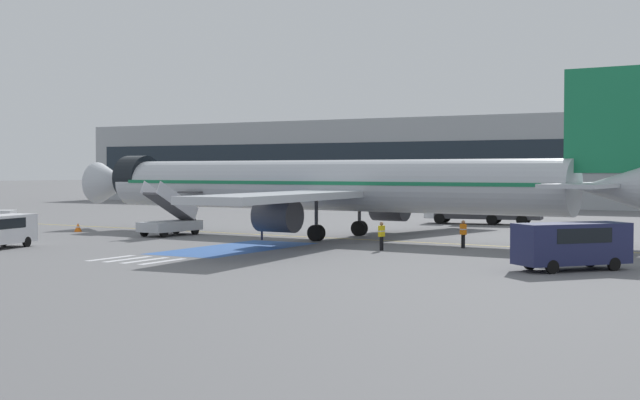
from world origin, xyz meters
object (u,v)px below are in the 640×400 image
(fuel_tanker, at_px, (485,204))
(ground_crew_0, at_px, (382,234))
(service_van_1, at_px, (572,242))
(airliner, at_px, (327,186))
(traffic_cone_0, at_px, (78,227))
(terminal_building, at_px, (459,162))
(ground_crew_1, at_px, (463,232))
(boarding_stairs_forward, at_px, (171,222))
(ground_crew_2, at_px, (262,226))

(fuel_tanker, distance_m, ground_crew_0, 28.30)
(service_van_1, bearing_deg, airliner, 8.87)
(ground_crew_0, xyz_separation_m, traffic_cone_0, (-27.54, 3.15, -0.64))
(traffic_cone_0, height_order, terminal_building, terminal_building)
(ground_crew_1, bearing_deg, fuel_tanker, -40.09)
(airliner, distance_m, fuel_tanker, 21.52)
(airliner, height_order, service_van_1, airliner)
(ground_crew_1, bearing_deg, ground_crew_0, 80.47)
(boarding_stairs_forward, xyz_separation_m, ground_crew_1, (22.32, 0.45, -0.01))
(terminal_building, bearing_deg, ground_crew_2, -81.23)
(airliner, bearing_deg, ground_crew_0, -129.53)
(boarding_stairs_forward, height_order, fuel_tanker, boarding_stairs_forward)
(airliner, relative_size, traffic_cone_0, 68.36)
(traffic_cone_0, bearing_deg, terminal_building, 83.85)
(airliner, bearing_deg, fuel_tanker, -8.47)
(fuel_tanker, xyz_separation_m, ground_crew_1, (6.95, -24.22, -0.78))
(boarding_stairs_forward, bearing_deg, ground_crew_1, 4.48)
(ground_crew_1, bearing_deg, ground_crew_2, 36.19)
(fuel_tanker, relative_size, ground_crew_1, 6.11)
(fuel_tanker, distance_m, ground_crew_1, 25.21)
(fuel_tanker, bearing_deg, traffic_cone_0, 126.79)
(ground_crew_2, relative_size, traffic_cone_0, 2.48)
(airliner, bearing_deg, terminal_building, 15.34)
(airliner, xyz_separation_m, boarding_stairs_forward, (-10.99, -3.69, -2.69))
(boarding_stairs_forward, bearing_deg, terminal_building, 95.04)
(fuel_tanker, bearing_deg, airliner, 159.17)
(ground_crew_0, bearing_deg, ground_crew_2, -100.08)
(ground_crew_0, distance_m, terminal_building, 71.04)
(ground_crew_0, bearing_deg, ground_crew_1, 143.76)
(boarding_stairs_forward, height_order, traffic_cone_0, boarding_stairs_forward)
(service_van_1, bearing_deg, ground_crew_1, -5.54)
(service_van_1, height_order, terminal_building, terminal_building)
(traffic_cone_0, xyz_separation_m, terminal_building, (6.97, 64.67, 5.61))
(ground_crew_2, bearing_deg, ground_crew_0, -141.29)
(ground_crew_1, bearing_deg, traffic_cone_0, 35.23)
(boarding_stairs_forward, relative_size, ground_crew_1, 3.12)
(service_van_1, bearing_deg, boarding_stairs_forward, 24.83)
(ground_crew_1, xyz_separation_m, terminal_building, (-24.24, 63.95, 4.96))
(ground_crew_1, bearing_deg, service_van_1, 168.23)
(fuel_tanker, bearing_deg, service_van_1, -163.71)
(traffic_cone_0, bearing_deg, boarding_stairs_forward, 1.80)
(ground_crew_0, bearing_deg, service_van_1, 74.97)
(ground_crew_1, relative_size, terminal_building, 0.01)
(boarding_stairs_forward, relative_size, terminal_building, 0.04)
(service_van_1, xyz_separation_m, ground_crew_2, (-23.02, 8.37, -0.39))
(traffic_cone_0, relative_size, terminal_building, 0.01)
(airliner, bearing_deg, traffic_cone_0, 104.63)
(airliner, relative_size, ground_crew_1, 26.83)
(fuel_tanker, bearing_deg, ground_crew_1, -173.02)
(ground_crew_1, distance_m, ground_crew_2, 14.30)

